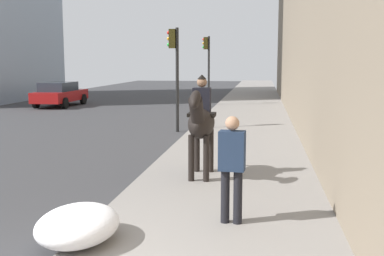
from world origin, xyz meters
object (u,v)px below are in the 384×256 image
pedestrian_greeting (232,162)px  traffic_light_near_curb (175,63)px  mounted_horse_near (201,121)px  traffic_light_far_curb (207,60)px  car_near_lane (60,94)px

pedestrian_greeting → traffic_light_near_curb: bearing=20.1°
traffic_light_near_curb → mounted_horse_near: bearing=-165.4°
mounted_horse_near → traffic_light_far_curb: bearing=-173.8°
pedestrian_greeting → car_near_lane: bearing=35.2°
car_near_lane → traffic_light_near_curb: size_ratio=1.17×
pedestrian_greeting → traffic_light_far_curb: size_ratio=0.42×
mounted_horse_near → pedestrian_greeting: (-2.95, -0.86, -0.26)m
traffic_light_far_curb → traffic_light_near_curb: bearing=179.7°
pedestrian_greeting → traffic_light_far_curb: bearing=12.6°
mounted_horse_near → car_near_lane: bearing=-147.6°
mounted_horse_near → pedestrian_greeting: bearing=16.4°
car_near_lane → mounted_horse_near: bearing=-147.3°
car_near_lane → traffic_light_far_curb: 8.94m
mounted_horse_near → traffic_light_near_curb: 7.80m
mounted_horse_near → traffic_light_near_curb: size_ratio=0.58×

